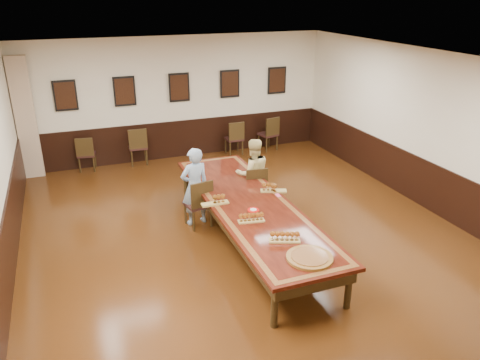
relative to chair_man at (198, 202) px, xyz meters
name	(u,v)px	position (x,y,z in m)	size (l,w,h in m)	color
floor	(250,240)	(0.71, -0.91, -0.50)	(8.00, 10.00, 0.02)	black
ceiling	(251,62)	(0.71, -0.91, 2.72)	(8.00, 10.00, 0.02)	white
wall_back	(179,98)	(0.71, 4.10, 1.11)	(8.00, 0.02, 3.20)	beige
wall_right	(437,134)	(4.72, -0.91, 1.11)	(0.02, 10.00, 3.20)	beige
chair_man	(198,202)	(0.00, 0.00, 0.00)	(0.45, 0.50, 0.97)	black
chair_woman	(254,187)	(1.30, 0.30, -0.01)	(0.45, 0.49, 0.95)	black
spare_chair_a	(86,153)	(-1.79, 3.88, -0.04)	(0.42, 0.46, 0.90)	black
spare_chair_b	(138,146)	(-0.50, 3.89, 0.01)	(0.46, 0.51, 0.99)	black
spare_chair_c	(234,137)	(2.12, 3.74, -0.01)	(0.44, 0.48, 0.95)	black
spare_chair_d	(268,133)	(3.15, 3.74, 0.00)	(0.46, 0.50, 0.97)	black
person_man	(195,187)	(-0.02, 0.10, 0.29)	(0.57, 0.37, 1.55)	#477CB3
person_woman	(253,174)	(1.31, 0.40, 0.26)	(0.74, 0.58, 1.49)	beige
pink_phone	(278,195)	(1.31, -0.80, 0.27)	(0.07, 0.14, 0.01)	#F55184
curtain	(25,119)	(-3.04, 3.91, 0.96)	(0.45, 0.18, 2.90)	tan
wainscoting	(250,216)	(0.71, -0.91, 0.01)	(8.00, 10.00, 1.00)	black
conference_table	(250,210)	(0.71, -0.91, 0.13)	(1.40, 5.00, 0.76)	black
posters	(179,87)	(0.71, 4.03, 1.41)	(6.14, 0.04, 0.74)	black
flight_a	(216,200)	(0.14, -0.74, 0.35)	(0.49, 0.16, 0.18)	olive
flight_b	(272,188)	(1.28, -0.60, 0.35)	(0.51, 0.31, 0.18)	olive
flight_c	(251,218)	(0.46, -1.59, 0.34)	(0.45, 0.21, 0.16)	olive
flight_d	(285,237)	(0.68, -2.37, 0.35)	(0.49, 0.31, 0.18)	olive
red_plate_grp	(253,210)	(0.65, -1.22, 0.28)	(0.20, 0.20, 0.03)	red
carved_platter	(310,258)	(0.80, -2.93, 0.29)	(0.76, 0.76, 0.05)	#5C3712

